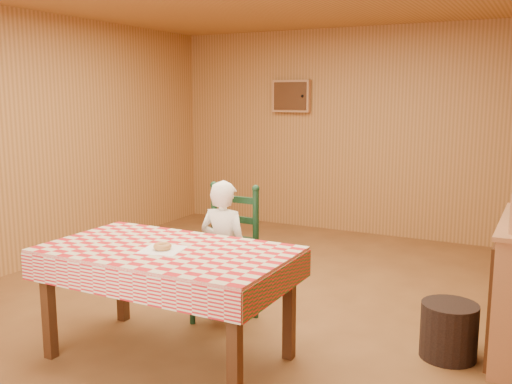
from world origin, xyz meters
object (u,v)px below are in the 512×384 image
ladder_chair (228,257)px  storage_bin (449,331)px  seated_child (224,252)px  dining_table (167,260)px

ladder_chair → storage_bin: ladder_chair is taller
seated_child → storage_bin: seated_child is taller
storage_bin → seated_child: bearing=-174.8°
ladder_chair → storage_bin: 1.71m
ladder_chair → seated_child: 0.08m
dining_table → storage_bin: size_ratio=4.36×
storage_bin → ladder_chair: bearing=-176.7°
ladder_chair → storage_bin: (1.68, 0.10, -0.31)m
storage_bin → dining_table: bearing=-152.2°
dining_table → seated_child: size_ratio=1.47×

